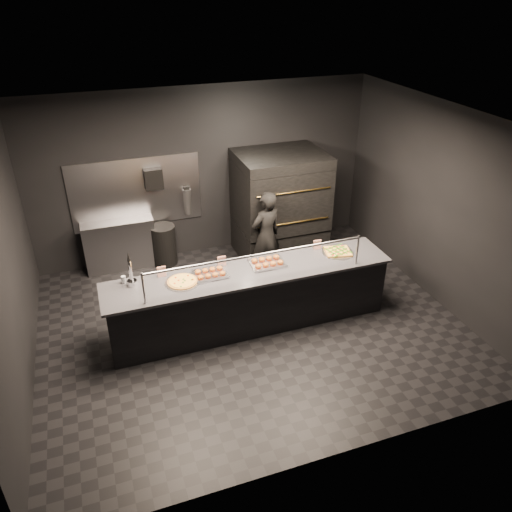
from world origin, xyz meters
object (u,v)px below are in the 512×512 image
towel_dispenser (153,179)px  slider_tray_a (210,273)px  worker (266,236)px  fire_extinguisher (187,201)px  service_counter (250,298)px  trash_bin (164,245)px  beer_tap (131,276)px  round_pizza (182,282)px  pizza_oven (280,205)px  square_pizza (338,252)px  prep_shelf (120,245)px  slider_tray_b (267,262)px

towel_dispenser → slider_tray_a: 2.41m
worker → fire_extinguisher: bearing=-65.6°
service_counter → towel_dispenser: (-0.90, 2.39, 1.09)m
trash_bin → worker: 1.90m
service_counter → fire_extinguisher: bearing=98.3°
beer_tap → service_counter: bearing=-6.4°
beer_tap → trash_bin: bearing=70.2°
fire_extinguisher → trash_bin: size_ratio=0.69×
service_counter → slider_tray_a: service_counter is taller
round_pizza → pizza_oven: bearing=41.1°
service_counter → pizza_oven: 2.30m
service_counter → fire_extinguisher: size_ratio=8.12×
round_pizza → square_pizza: square_pizza is taller
pizza_oven → beer_tap: 3.29m
trash_bin → worker: bearing=-33.2°
prep_shelf → worker: bearing=-26.0°
beer_tap → round_pizza: beer_tap is taller
fire_extinguisher → round_pizza: bearing=-104.3°
fire_extinguisher → beer_tap: bearing=-119.4°
slider_tray_a → fire_extinguisher: bearing=85.0°
towel_dispenser → square_pizza: towel_dispenser is taller
round_pizza → square_pizza: bearing=1.2°
beer_tap → square_pizza: 3.00m
beer_tap → worker: size_ratio=0.33×
towel_dispenser → slider_tray_b: size_ratio=0.68×
prep_shelf → slider_tray_b: 2.96m
pizza_oven → trash_bin: pizza_oven is taller
pizza_oven → worker: (-0.51, -0.69, -0.19)m
towel_dispenser → slider_tray_b: bearing=-62.4°
square_pizza → worker: worker is taller
slider_tray_a → slider_tray_b: size_ratio=0.96×
pizza_oven → towel_dispenser: pizza_oven is taller
pizza_oven → prep_shelf: size_ratio=1.59×
towel_dispenser → round_pizza: bearing=-91.4°
pizza_oven → trash_bin: bearing=171.2°
beer_tap → trash_bin: (0.74, 2.04, -0.70)m
fire_extinguisher → trash_bin: bearing=-160.7°
trash_bin → slider_tray_b: bearing=-61.4°
service_counter → square_pizza: 1.48m
worker → trash_bin: bearing=-49.7°
round_pizza → fire_extinguisher: bearing=75.7°
towel_dispenser → trash_bin: (0.04, -0.17, -1.19)m
slider_tray_b → beer_tap: bearing=177.6°
slider_tray_a → trash_bin: 2.24m
beer_tap → round_pizza: size_ratio=1.08×
prep_shelf → square_pizza: 3.78m
round_pizza → worker: 2.03m
service_counter → slider_tray_a: (-0.55, 0.08, 0.48)m
slider_tray_a → square_pizza: size_ratio=1.04×
towel_dispenser → round_pizza: size_ratio=0.75×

